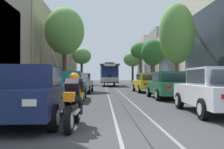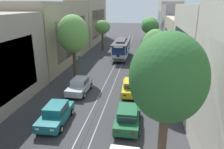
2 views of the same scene
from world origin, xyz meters
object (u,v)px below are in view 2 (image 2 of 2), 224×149
at_px(parked_car_teal_second_left, 56,114).
at_px(street_tree_kerb_left_second, 73,34).
at_px(cable_car_trolley, 122,48).
at_px(parked_car_yellow_mid_right, 131,87).
at_px(street_tree_kerb_right_near, 168,79).
at_px(street_tree_kerb_right_mid, 151,44).
at_px(street_tree_kerb_left_mid, 102,27).
at_px(street_tree_kerb_right_far, 150,24).
at_px(parked_car_silver_mid_left, 80,86).
at_px(fire_hydrant, 47,110).
at_px(street_tree_kerb_right_fourth, 150,27).
at_px(pedestrian_on_left_pavement, 79,58).
at_px(street_tree_kerb_right_second, 154,55).
at_px(parked_car_green_second_right, 128,117).

relative_size(parked_car_teal_second_left, street_tree_kerb_left_second, 0.55).
bearing_deg(cable_car_trolley, parked_car_yellow_mid_right, -80.29).
distance_m(street_tree_kerb_right_near, street_tree_kerb_right_mid, 21.01).
relative_size(street_tree_kerb_left_mid, street_tree_kerb_right_near, 0.74).
xyz_separation_m(street_tree_kerb_left_second, street_tree_kerb_right_far, (9.63, 25.72, -0.92)).
xyz_separation_m(parked_car_silver_mid_left, street_tree_kerb_left_second, (-1.88, 4.26, 4.92)).
bearing_deg(cable_car_trolley, parked_car_silver_mid_left, -99.50).
bearing_deg(street_tree_kerb_left_mid, fire_hydrant, -89.47).
relative_size(parked_car_yellow_mid_right, street_tree_kerb_right_fourth, 0.66).
height_order(parked_car_silver_mid_left, street_tree_kerb_right_near, street_tree_kerb_right_near).
xyz_separation_m(parked_car_yellow_mid_right, pedestrian_on_left_pavement, (-8.99, 10.85, 0.07)).
relative_size(street_tree_kerb_left_second, fire_hydrant, 9.58).
distance_m(pedestrian_on_left_pavement, fire_hydrant, 16.47).
xyz_separation_m(pedestrian_on_left_pavement, fire_hydrant, (1.98, -16.34, -0.44)).
height_order(parked_car_teal_second_left, street_tree_kerb_right_fourth, street_tree_kerb_right_fourth).
bearing_deg(street_tree_kerb_right_second, parked_car_teal_second_left, -145.04).
relative_size(parked_car_silver_mid_left, street_tree_kerb_right_mid, 0.78).
bearing_deg(street_tree_kerb_right_mid, pedestrian_on_left_pavement, 166.91).
height_order(parked_car_green_second_right, street_tree_kerb_right_mid, street_tree_kerb_right_mid).
relative_size(parked_car_yellow_mid_right, street_tree_kerb_right_far, 0.70).
distance_m(street_tree_kerb_right_near, street_tree_kerb_right_fourth, 30.48).
distance_m(parked_car_silver_mid_left, street_tree_kerb_left_mid, 22.38).
bearing_deg(parked_car_teal_second_left, parked_car_silver_mid_left, 89.22).
xyz_separation_m(street_tree_kerb_left_second, cable_car_trolley, (4.65, 12.31, -4.06)).
distance_m(parked_car_green_second_right, street_tree_kerb_left_second, 13.55).
distance_m(parked_car_green_second_right, street_tree_kerb_right_mid, 15.07).
height_order(street_tree_kerb_left_mid, street_tree_kerb_right_fourth, street_tree_kerb_right_fourth).
bearing_deg(cable_car_trolley, parked_car_teal_second_left, -97.13).
distance_m(street_tree_kerb_right_second, street_tree_kerb_right_mid, 9.61).
height_order(parked_car_yellow_mid_right, street_tree_kerb_right_fourth, street_tree_kerb_right_fourth).
bearing_deg(street_tree_kerb_right_fourth, street_tree_kerb_right_near, -89.82).
bearing_deg(street_tree_kerb_right_far, fire_hydrant, -104.78).
height_order(parked_car_green_second_right, street_tree_kerb_right_fourth, street_tree_kerb_right_fourth).
bearing_deg(parked_car_teal_second_left, parked_car_yellow_mid_right, 50.19).
height_order(parked_car_silver_mid_left, parked_car_green_second_right, same).
bearing_deg(parked_car_green_second_right, fire_hydrant, 173.44).
bearing_deg(parked_car_teal_second_left, street_tree_kerb_left_mid, 93.34).
xyz_separation_m(street_tree_kerb_right_near, street_tree_kerb_right_mid, (-0.07, 20.89, -2.25)).
bearing_deg(cable_car_trolley, street_tree_kerb_right_second, -74.34).
height_order(parked_car_teal_second_left, street_tree_kerb_right_mid, street_tree_kerb_right_mid).
height_order(parked_car_teal_second_left, pedestrian_on_left_pavement, parked_car_teal_second_left).
bearing_deg(parked_car_silver_mid_left, pedestrian_on_left_pavement, 107.04).
xyz_separation_m(street_tree_kerb_right_mid, cable_car_trolley, (-4.86, 7.85, -2.38)).
distance_m(parked_car_yellow_mid_right, fire_hydrant, 8.92).
bearing_deg(cable_car_trolley, street_tree_kerb_left_mid, 129.87).
height_order(parked_car_silver_mid_left, street_tree_kerb_left_mid, street_tree_kerb_left_mid).
bearing_deg(street_tree_kerb_right_near, fire_hydrant, 142.21).
bearing_deg(street_tree_kerb_right_mid, parked_car_silver_mid_left, -131.22).
bearing_deg(pedestrian_on_left_pavement, street_tree_kerb_left_second, -77.29).
bearing_deg(street_tree_kerb_right_fourth, street_tree_kerb_left_second, -124.05).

